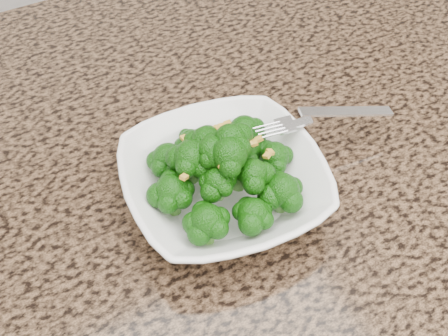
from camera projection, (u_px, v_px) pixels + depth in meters
granite_counter at (224, 242)px, 0.59m from camera, size 1.64×1.04×0.03m
bowl at (224, 183)px, 0.59m from camera, size 0.23×0.23×0.05m
broccoli_pile at (224, 146)px, 0.55m from camera, size 0.18×0.18×0.06m
garlic_topping at (224, 120)px, 0.52m from camera, size 0.11×0.11×0.01m
fork at (305, 121)px, 0.61m from camera, size 0.19×0.08×0.01m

